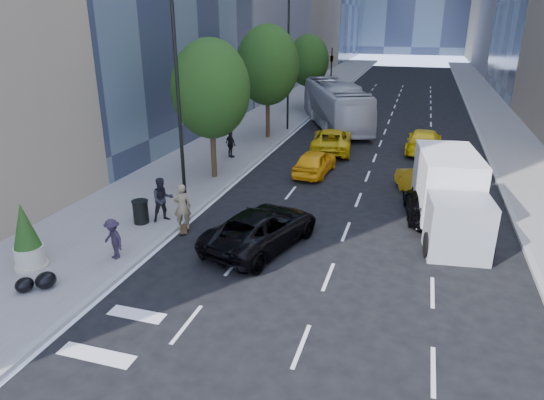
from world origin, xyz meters
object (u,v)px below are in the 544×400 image
(skateboarder, at_px, (183,210))
(planter_shrub, at_px, (26,238))
(trash_can, at_px, (141,212))
(city_bus, at_px, (336,105))
(box_truck, at_px, (449,194))
(black_sedan_mercedes, at_px, (426,204))
(black_sedan_lincoln, at_px, (262,228))

(skateboarder, xyz_separation_m, planter_shrub, (-3.67, -4.68, 0.32))
(trash_can, bearing_deg, city_bus, 79.04)
(city_bus, xyz_separation_m, trash_can, (-4.43, -22.86, -1.15))
(trash_can, bearing_deg, planter_shrub, -109.34)
(skateboarder, bearing_deg, box_truck, 174.72)
(black_sedan_mercedes, relative_size, planter_shrub, 1.82)
(skateboarder, distance_m, city_bus, 23.00)
(black_sedan_lincoln, xyz_separation_m, box_truck, (7.01, 3.89, 0.83))
(black_sedan_lincoln, relative_size, box_truck, 0.81)
(black_sedan_mercedes, xyz_separation_m, trash_can, (-11.83, -4.61, -0.01))
(city_bus, distance_m, planter_shrub, 28.20)
(skateboarder, relative_size, city_bus, 0.15)
(black_sedan_mercedes, height_order, city_bus, city_bus)
(black_sedan_lincoln, distance_m, black_sedan_mercedes, 7.94)
(black_sedan_lincoln, distance_m, planter_shrub, 8.48)
(box_truck, relative_size, trash_can, 6.93)
(black_sedan_mercedes, bearing_deg, trash_can, 14.84)
(black_sedan_mercedes, distance_m, box_truck, 1.64)
(skateboarder, xyz_separation_m, box_truck, (10.61, 3.55, 0.60))
(black_sedan_lincoln, bearing_deg, black_sedan_mercedes, -124.65)
(black_sedan_lincoln, height_order, black_sedan_mercedes, black_sedan_lincoln)
(black_sedan_lincoln, bearing_deg, trash_can, 13.29)
(skateboarder, relative_size, black_sedan_lincoln, 0.36)
(skateboarder, height_order, black_sedan_lincoln, skateboarder)
(skateboarder, xyz_separation_m, black_sedan_lincoln, (3.60, -0.34, -0.23))
(black_sedan_lincoln, height_order, box_truck, box_truck)
(black_sedan_mercedes, xyz_separation_m, city_bus, (-7.40, 18.24, 1.15))
(city_bus, bearing_deg, skateboarder, -119.01)
(planter_shrub, bearing_deg, box_truck, 29.96)
(black_sedan_mercedes, xyz_separation_m, box_truck, (0.81, -1.06, 0.95))
(skateboarder, height_order, city_bus, city_bus)
(city_bus, height_order, trash_can, city_bus)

